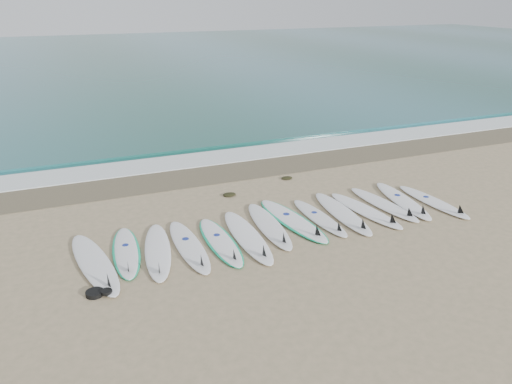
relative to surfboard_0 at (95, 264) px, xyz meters
name	(u,v)px	position (x,y,z in m)	size (l,w,h in m)	color
ground	(283,227)	(4.18, 0.21, -0.06)	(120.00, 120.00, 0.00)	#9D8965
ocean	(108,61)	(4.18, 32.71, -0.05)	(120.00, 55.00, 0.03)	#205D5E
wet_sand_band	(225,172)	(4.18, 4.31, -0.06)	(120.00, 1.80, 0.01)	brown
foam_band	(211,158)	(4.18, 5.71, -0.04)	(120.00, 1.40, 0.04)	silver
wave_crest	(198,145)	(4.18, 7.21, -0.01)	(120.00, 1.00, 0.10)	#205D5E
surfboard_0	(95,264)	(0.00, 0.00, 0.00)	(1.03, 2.89, 0.36)	white
surfboard_1	(126,252)	(0.65, 0.29, -0.02)	(0.79, 2.38, 0.30)	white
surfboard_2	(158,252)	(1.25, 0.04, -0.01)	(0.96, 2.63, 0.33)	white
surfboard_3	(190,247)	(1.92, 0.01, -0.01)	(0.56, 2.59, 0.33)	white
surfboard_4	(221,242)	(2.60, -0.01, -0.02)	(0.60, 2.46, 0.31)	white
surfboard_5	(248,237)	(3.22, -0.06, 0.00)	(0.67, 2.80, 0.36)	white
surfboard_6	(270,226)	(3.88, 0.28, 0.00)	(0.74, 2.66, 0.34)	white
surfboard_7	(293,220)	(4.52, 0.36, -0.01)	(0.97, 2.81, 0.35)	white
surfboard_8	(320,218)	(5.18, 0.23, -0.01)	(0.56, 2.35, 0.30)	white
surfboard_9	(343,214)	(5.81, 0.23, 0.00)	(0.72, 2.73, 0.35)	white
surfboard_10	(367,211)	(6.43, 0.17, -0.01)	(0.87, 2.58, 0.32)	white
surfboard_11	(385,205)	(7.08, 0.32, -0.01)	(0.75, 2.53, 0.32)	white
surfboard_12	(404,201)	(7.66, 0.33, 0.00)	(0.91, 2.67, 0.34)	white
surfboard_13	(435,202)	(8.36, -0.02, -0.01)	(0.65, 2.47, 0.31)	white
seaweed_near	(229,195)	(3.68, 2.49, -0.03)	(0.35, 0.27, 0.07)	black
seaweed_far	(287,178)	(5.65, 3.07, -0.03)	(0.33, 0.25, 0.06)	black
leash_coil	(97,293)	(-0.07, -1.05, -0.01)	(0.46, 0.36, 0.11)	black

